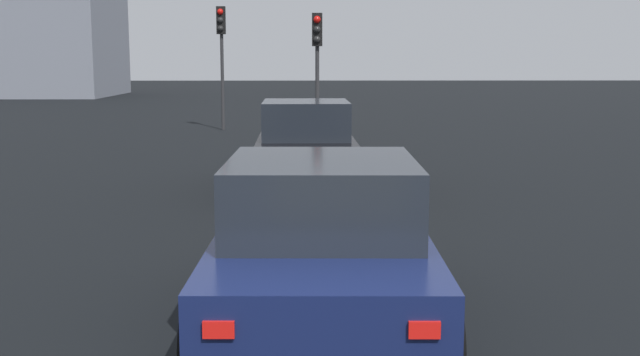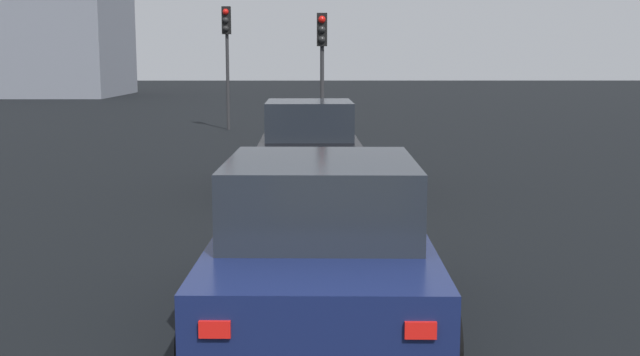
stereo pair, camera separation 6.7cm
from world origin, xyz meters
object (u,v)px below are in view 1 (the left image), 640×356
object	(u,v)px
traffic_light_near_left	(221,42)
traffic_light_near_right	(317,50)
car_black_lead	(306,147)
car_navy_second	(322,247)

from	to	relation	value
traffic_light_near_left	traffic_light_near_right	bearing A→B (deg)	39.31
car_black_lead	car_navy_second	world-z (taller)	car_black_lead
car_black_lead	traffic_light_near_right	bearing A→B (deg)	-3.12
traffic_light_near_left	car_black_lead	bearing A→B (deg)	17.03
car_black_lead	traffic_light_near_right	xyz separation A→B (m)	(7.63, -0.29, 1.84)
car_black_lead	traffic_light_near_left	distance (m)	12.53
car_navy_second	traffic_light_near_right	distance (m)	15.22
car_black_lead	traffic_light_near_right	world-z (taller)	traffic_light_near_right
traffic_light_near_right	car_navy_second	bearing A→B (deg)	2.04
car_navy_second	traffic_light_near_left	size ratio (longest dim) A/B	1.02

